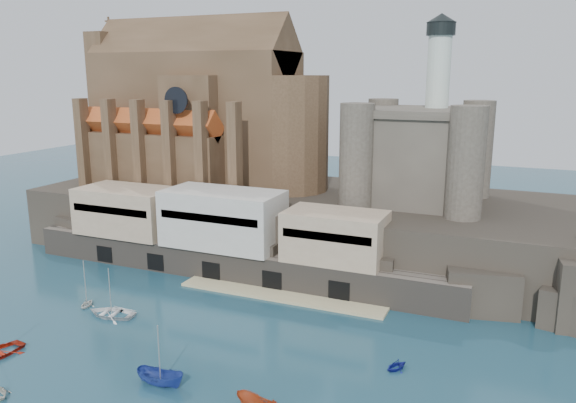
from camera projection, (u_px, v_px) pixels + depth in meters
The scene contains 9 objects.
ground at pixel (199, 352), 62.62m from camera, with size 300.00×300.00×0.00m, color #173C4D.
promontory at pixel (319, 224), 96.88m from camera, with size 100.00×36.00×10.00m.
quay at pixel (221, 236), 85.85m from camera, with size 70.00×12.00×13.05m.
church at pixel (204, 118), 104.44m from camera, with size 47.00×25.93×30.51m.
castle_keep at pixel (420, 151), 89.18m from camera, with size 21.20×21.20×29.30m.
boat_2 at pixel (161, 385), 55.98m from camera, with size 2.00×2.05×5.32m, color #253C92.
boat_4 at pixel (87, 306), 74.75m from camera, with size 2.36×1.44×2.74m, color silver.
boat_6 at pixel (112, 315), 71.97m from camera, with size 4.54×1.32×6.36m, color white.
boat_7 at pixel (396, 369), 58.91m from camera, with size 2.41×1.47×2.79m, color navy.
Camera 1 is at (31.68, -48.76, 30.34)m, focal length 35.00 mm.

